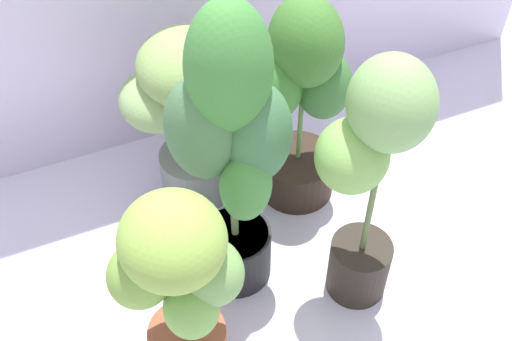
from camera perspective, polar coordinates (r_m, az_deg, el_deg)
ground_plane at (r=2.08m, az=0.26°, el=-11.23°), size 8.00×8.00×0.00m
potted_plant_front_left at (r=1.62m, az=-6.74°, el=-10.19°), size 0.37×0.36×0.72m
potted_plant_back_right at (r=2.07m, az=3.95°, el=6.48°), size 0.40×0.30×0.79m
potted_plant_center at (r=1.70m, az=-2.10°, el=2.09°), size 0.40×0.33×1.02m
potted_plant_back_center at (r=2.08m, az=-6.14°, el=5.85°), size 0.44×0.36×0.67m
potted_plant_front_right at (r=1.71m, az=10.06°, el=-0.16°), size 0.34×0.30×0.90m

